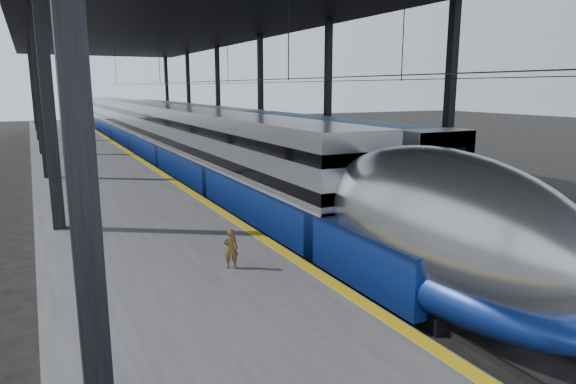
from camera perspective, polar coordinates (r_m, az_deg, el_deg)
ground at (r=14.19m, az=1.87°, el=-9.98°), size 160.00×160.00×0.00m
platform at (r=32.07m, az=-21.21°, el=2.33°), size 6.00×80.00×1.00m
yellow_strip at (r=32.37m, az=-16.34°, el=3.63°), size 0.30×80.00×0.01m
rails at (r=33.78m, az=-7.55°, el=2.73°), size 6.52×80.00×0.16m
canopy at (r=32.88m, az=-12.49°, el=18.12°), size 18.00×75.00×9.47m
tgv_train at (r=37.43m, az=-13.65°, el=6.12°), size 2.80×65.20×4.01m
second_train at (r=43.32m, az=-8.60°, el=7.00°), size 2.67×56.05×3.68m
child at (r=12.23m, az=-6.38°, el=-6.25°), size 0.40×0.32×0.96m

